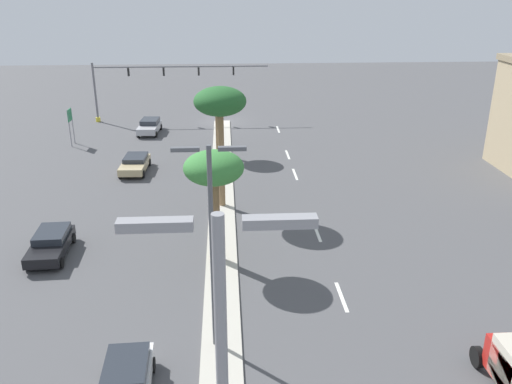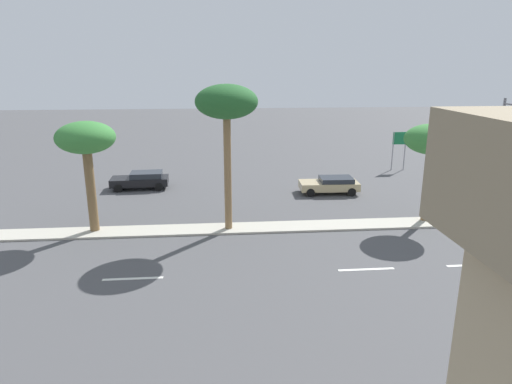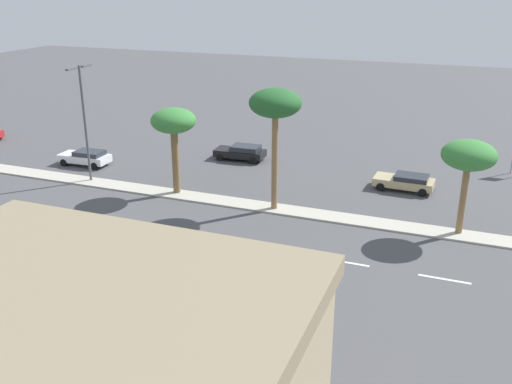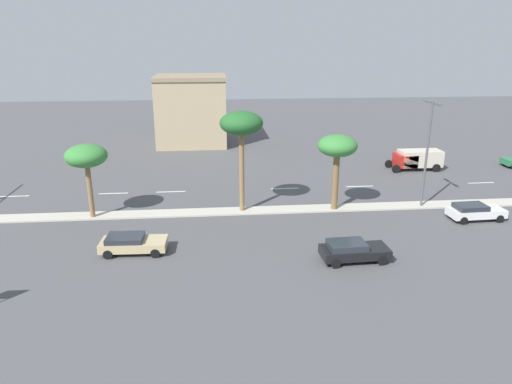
# 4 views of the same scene
# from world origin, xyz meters

# --- Properties ---
(ground_plane) EXTENTS (160.00, 160.00, 0.00)m
(ground_plane) POSITION_xyz_m (0.00, 32.43, 0.00)
(ground_plane) COLOR #4C4C4F
(median_curb) EXTENTS (1.80, 83.40, 0.12)m
(median_curb) POSITION_xyz_m (0.00, 41.70, 0.06)
(median_curb) COLOR #B7B2A3
(median_curb) RESTS_ON ground
(lane_stripe_mid) EXTENTS (0.20, 2.80, 0.01)m
(lane_stripe_mid) POSITION_xyz_m (-6.17, 13.23, 0.01)
(lane_stripe_mid) COLOR silver
(lane_stripe_mid) RESTS_ON ground
(lane_stripe_center) EXTENTS (0.20, 2.80, 0.01)m
(lane_stripe_center) POSITION_xyz_m (-6.17, 18.75, 0.01)
(lane_stripe_center) COLOR silver
(lane_stripe_center) RESTS_ON ground
(lane_stripe_trailing) EXTENTS (0.20, 2.80, 0.01)m
(lane_stripe_trailing) POSITION_xyz_m (-6.17, 29.97, 0.01)
(lane_stripe_trailing) COLOR silver
(lane_stripe_trailing) RESTS_ON ground
(lane_stripe_outboard) EXTENTS (0.20, 2.80, 0.01)m
(lane_stripe_outboard) POSITION_xyz_m (-6.17, 37.61, 0.01)
(lane_stripe_outboard) COLOR silver
(lane_stripe_outboard) RESTS_ON ground
(palm_tree_near) EXTENTS (3.35, 3.35, 6.11)m
(palm_tree_near) POSITION_xyz_m (0.33, 12.83, 5.20)
(palm_tree_near) COLOR olive
(palm_tree_near) RESTS_ON median_curb
(palm_tree_center) EXTENTS (3.56, 3.56, 8.53)m
(palm_tree_center) POSITION_xyz_m (-0.05, 25.30, 7.47)
(palm_tree_center) COLOR olive
(palm_tree_center) RESTS_ON median_curb
(palm_tree_mid) EXTENTS (3.33, 3.33, 6.50)m
(palm_tree_mid) POSITION_xyz_m (0.31, 33.30, 5.49)
(palm_tree_mid) COLOR brown
(palm_tree_mid) RESTS_ON median_curb
(street_lamp_left) EXTENTS (2.90, 0.24, 9.17)m
(street_lamp_left) POSITION_xyz_m (0.28, 41.18, 5.54)
(street_lamp_left) COLOR #515459
(street_lamp_left) RESTS_ON median_curb
(sedan_tan_far) EXTENTS (2.25, 4.59, 1.27)m
(sedan_tan_far) POSITION_xyz_m (7.40, 17.15, 0.70)
(sedan_tan_far) COLOR tan
(sedan_tan_far) RESTS_ON ground
(sedan_white_mid) EXTENTS (2.12, 4.53, 1.34)m
(sedan_white_mid) POSITION_xyz_m (3.68, 44.20, 0.73)
(sedan_white_mid) COLOR silver
(sedan_white_mid) RESTS_ON ground
(sedan_black_outboard) EXTENTS (2.23, 4.59, 1.36)m
(sedan_black_outboard) POSITION_xyz_m (10.08, 32.04, 0.74)
(sedan_black_outboard) COLOR black
(sedan_black_outboard) RESTS_ON ground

